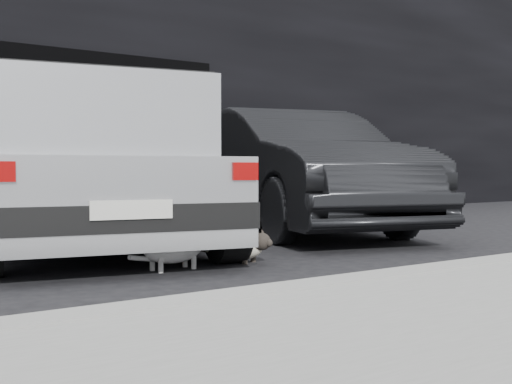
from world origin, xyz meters
TOP-DOWN VIEW (x-y plane):
  - ground at (0.00, 0.00)m, footprint 80.00×80.00m
  - building_facade at (1.00, 6.00)m, footprint 34.00×4.00m
  - garage_opening at (1.00, 3.99)m, footprint 4.00×0.10m
  - curb at (1.00, -2.60)m, footprint 18.00×0.25m
  - silver_hatchback at (-0.36, 0.66)m, footprint 2.84×4.68m
  - second_car at (2.50, 0.98)m, footprint 2.85×5.06m
  - cat_siamese at (0.37, -0.96)m, footprint 0.52×0.78m
  - cat_white at (-0.24, -1.02)m, footprint 0.76×0.29m

SIDE VIEW (x-z plane):
  - ground at x=0.00m, z-range 0.00..0.00m
  - curb at x=1.00m, z-range 0.00..0.12m
  - cat_siamese at x=0.37m, z-range -0.01..0.28m
  - cat_white at x=-0.24m, z-range -0.01..0.35m
  - second_car at x=2.50m, z-range 0.00..1.58m
  - silver_hatchback at x=-0.36m, z-range 0.07..1.69m
  - garage_opening at x=1.00m, z-range 0.00..2.60m
  - building_facade at x=1.00m, z-range 0.00..5.00m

